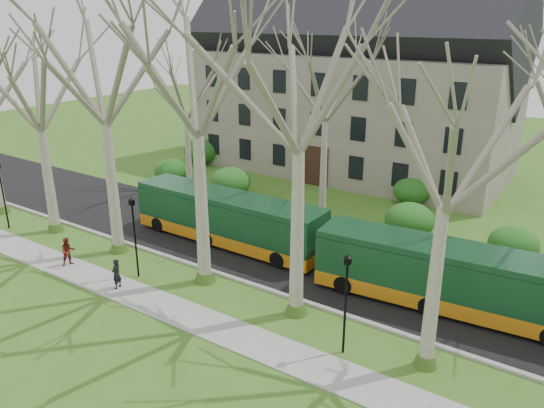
{
  "coord_description": "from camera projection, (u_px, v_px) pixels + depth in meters",
  "views": [
    {
      "loc": [
        13.8,
        -17.9,
        13.11
      ],
      "look_at": [
        -0.18,
        3.0,
        4.03
      ],
      "focal_mm": 35.0,
      "sensor_mm": 36.0,
      "label": 1
    }
  ],
  "objects": [
    {
      "name": "ground",
      "position": [
        241.0,
        300.0,
        25.66
      ],
      "size": [
        120.0,
        120.0,
        0.0
      ],
      "primitive_type": "plane",
      "color": "#39671D",
      "rests_on": "ground"
    },
    {
      "name": "sidewalk",
      "position": [
        207.0,
        323.0,
        23.7
      ],
      "size": [
        70.0,
        2.0,
        0.06
      ],
      "primitive_type": "cube",
      "color": "gray",
      "rests_on": "ground"
    },
    {
      "name": "road",
      "position": [
        299.0,
        259.0,
        29.95
      ],
      "size": [
        80.0,
        8.0,
        0.06
      ],
      "primitive_type": "cube",
      "color": "black",
      "rests_on": "ground"
    },
    {
      "name": "curb",
      "position": [
        259.0,
        287.0,
        26.81
      ],
      "size": [
        80.0,
        0.25,
        0.14
      ],
      "primitive_type": "cube",
      "color": "#A5A39E",
      "rests_on": "ground"
    },
    {
      "name": "building",
      "position": [
        353.0,
        76.0,
        44.83
      ],
      "size": [
        26.5,
        12.2,
        16.0
      ],
      "color": "gray",
      "rests_on": "ground"
    },
    {
      "name": "tree_row_verge",
      "position": [
        242.0,
        159.0,
        23.52
      ],
      "size": [
        49.0,
        7.0,
        14.0
      ],
      "color": "gray",
      "rests_on": "ground"
    },
    {
      "name": "tree_row_far",
      "position": [
        328.0,
        134.0,
        32.93
      ],
      "size": [
        33.0,
        7.0,
        12.0
      ],
      "color": "gray",
      "rests_on": "ground"
    },
    {
      "name": "lamp_row",
      "position": [
        226.0,
        260.0,
        24.01
      ],
      "size": [
        36.22,
        0.22,
        4.3
      ],
      "color": "black",
      "rests_on": "ground"
    },
    {
      "name": "hedges",
      "position": [
        305.0,
        189.0,
        38.71
      ],
      "size": [
        30.6,
        8.6,
        2.0
      ],
      "color": "#285618",
      "rests_on": "ground"
    },
    {
      "name": "bus_lead",
      "position": [
        228.0,
        218.0,
        31.55
      ],
      "size": [
        12.46,
        2.68,
        3.11
      ],
      "primitive_type": null,
      "rotation": [
        0.0,
        0.0,
        -0.01
      ],
      "color": "#113D1F",
      "rests_on": "road"
    },
    {
      "name": "bus_follow",
      "position": [
        451.0,
        277.0,
        24.46
      ],
      "size": [
        12.79,
        3.64,
        3.15
      ],
      "primitive_type": null,
      "rotation": [
        0.0,
        0.0,
        0.08
      ],
      "color": "#113D1F",
      "rests_on": "road"
    },
    {
      "name": "pedestrian_a",
      "position": [
        116.0,
        274.0,
        26.45
      ],
      "size": [
        0.49,
        0.64,
        1.57
      ],
      "primitive_type": "imported",
      "rotation": [
        0.0,
        0.0,
        -1.36
      ],
      "color": "black",
      "rests_on": "sidewalk"
    },
    {
      "name": "pedestrian_b",
      "position": [
        68.0,
        252.0,
        28.89
      ],
      "size": [
        0.83,
        0.93,
        1.6
      ],
      "primitive_type": "imported",
      "rotation": [
        0.0,
        0.0,
        1.24
      ],
      "color": "maroon",
      "rests_on": "sidewalk"
    }
  ]
}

